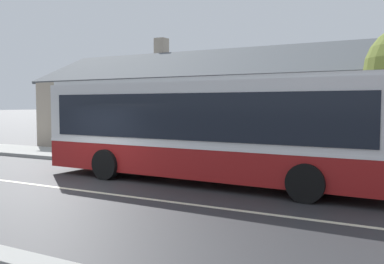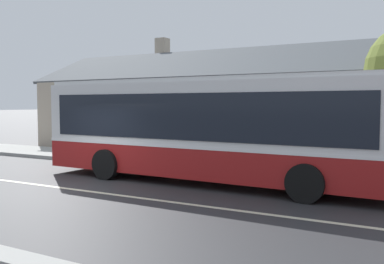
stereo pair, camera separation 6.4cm
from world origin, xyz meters
TOP-DOWN VIEW (x-y plane):
  - ground_plane at (0.00, 0.00)m, footprint 300.00×300.00m
  - sidewalk_far at (0.00, 6.00)m, footprint 60.00×3.00m
  - lane_divider_stripe at (0.00, 0.00)m, footprint 60.00×0.16m
  - community_building at (1.14, 12.83)m, footprint 24.37×8.83m
  - transit_bus at (3.22, 2.90)m, footprint 11.46×3.02m
  - bench_by_building at (-3.81, 5.75)m, footprint 1.90×0.51m

SIDE VIEW (x-z plane):
  - ground_plane at x=0.00m, z-range 0.00..0.00m
  - lane_divider_stripe at x=0.00m, z-range 0.00..0.01m
  - sidewalk_far at x=0.00m, z-range 0.00..0.15m
  - bench_by_building at x=-3.81m, z-range 0.11..1.05m
  - transit_bus at x=3.22m, z-range 0.12..3.39m
  - community_building at x=1.14m, z-range -1.31..5.29m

